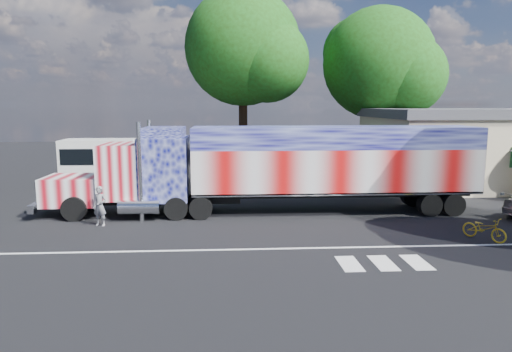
{
  "coord_description": "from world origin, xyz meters",
  "views": [
    {
      "loc": [
        -1.34,
        -19.77,
        5.47
      ],
      "look_at": [
        0.0,
        3.0,
        1.9
      ],
      "focal_mm": 32.0,
      "sensor_mm": 36.0,
      "label": 1
    }
  ],
  "objects": [
    {
      "name": "tree_ne_a",
      "position": [
        10.77,
        16.81,
        8.67
      ],
      "size": [
        9.27,
        8.83,
        13.15
      ],
      "color": "black",
      "rests_on": "ground"
    },
    {
      "name": "coach_bus",
      "position": [
        -6.63,
        10.55,
        1.67
      ],
      "size": [
        11.11,
        2.59,
        3.23
      ],
      "color": "silver",
      "rests_on": "ground"
    },
    {
      "name": "semi_truck",
      "position": [
        1.27,
        2.98,
        2.42
      ],
      "size": [
        22.05,
        3.48,
        4.7
      ],
      "color": "black",
      "rests_on": "ground"
    },
    {
      "name": "tree_n_mid",
      "position": [
        -0.04,
        17.52,
        9.92
      ],
      "size": [
        9.69,
        9.23,
        14.6
      ],
      "color": "black",
      "rests_on": "ground"
    },
    {
      "name": "bicycle",
      "position": [
        9.03,
        -2.32,
        0.47
      ],
      "size": [
        1.53,
        1.85,
        0.95
      ],
      "primitive_type": "imported",
      "rotation": [
        0.0,
        0.0,
        0.59
      ],
      "color": "gold",
      "rests_on": "ground"
    },
    {
      "name": "woman",
      "position": [
        -7.25,
        0.87,
        0.91
      ],
      "size": [
        0.78,
        0.64,
        1.83
      ],
      "primitive_type": "imported",
      "rotation": [
        0.0,
        0.0,
        -0.35
      ],
      "color": "slate",
      "rests_on": "ground"
    },
    {
      "name": "ground",
      "position": [
        0.0,
        0.0,
        0.0
      ],
      "size": [
        100.0,
        100.0,
        0.0
      ],
      "primitive_type": "plane",
      "color": "black"
    },
    {
      "name": "lane_markings",
      "position": [
        1.71,
        -3.77,
        0.01
      ],
      "size": [
        30.0,
        2.67,
        0.01
      ],
      "color": "silver",
      "rests_on": "ground"
    }
  ]
}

